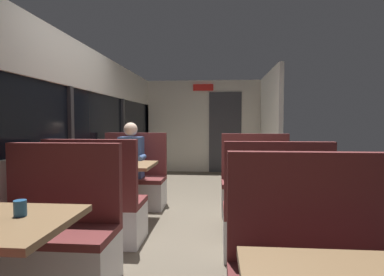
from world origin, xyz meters
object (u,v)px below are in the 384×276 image
(bench_rear_aisle_facing_end, at_px, (274,222))
(coffee_cup_secondary, at_px, (272,165))
(bench_near_window_facing_entry, at_px, (55,243))
(bench_mid_window_facing_entry, at_px, (133,185))
(dining_table_mid_window, at_px, (118,172))
(bench_mid_window_facing_end, at_px, (97,212))
(seated_passenger, at_px, (132,172))
(dining_table_rear_aisle, at_px, (264,176))
(bench_rear_aisle_facing_entry, at_px, (256,190))
(coffee_cup_primary, at_px, (20,208))

(bench_rear_aisle_facing_end, relative_size, coffee_cup_secondary, 12.22)
(bench_near_window_facing_entry, distance_m, bench_mid_window_facing_entry, 2.25)
(dining_table_mid_window, height_order, bench_mid_window_facing_end, bench_mid_window_facing_end)
(bench_mid_window_facing_end, xyz_separation_m, seated_passenger, (0.00, 1.33, 0.21))
(dining_table_rear_aisle, bearing_deg, dining_table_mid_window, 173.62)
(dining_table_rear_aisle, bearing_deg, bench_near_window_facing_entry, -142.90)
(dining_table_mid_window, xyz_separation_m, bench_rear_aisle_facing_entry, (1.79, 0.50, -0.31))
(bench_mid_window_facing_entry, xyz_separation_m, coffee_cup_secondary, (1.86, -1.01, 0.46))
(bench_near_window_facing_entry, relative_size, coffee_cup_secondary, 12.22)
(bench_near_window_facing_entry, height_order, coffee_cup_primary, bench_near_window_facing_entry)
(bench_near_window_facing_entry, xyz_separation_m, bench_mid_window_facing_end, (0.00, 0.85, 0.00))
(dining_table_rear_aisle, xyz_separation_m, bench_rear_aisle_facing_end, (0.00, -0.70, -0.31))
(bench_mid_window_facing_entry, distance_m, coffee_cup_secondary, 2.17)
(bench_rear_aisle_facing_end, height_order, coffee_cup_secondary, bench_rear_aisle_facing_end)
(seated_passenger, bearing_deg, bench_mid_window_facing_end, -90.00)
(bench_near_window_facing_entry, height_order, bench_rear_aisle_facing_entry, same)
(bench_mid_window_facing_end, relative_size, dining_table_rear_aisle, 1.22)
(dining_table_mid_window, xyz_separation_m, bench_mid_window_facing_entry, (0.00, 0.70, -0.31))
(bench_mid_window_facing_end, xyz_separation_m, dining_table_rear_aisle, (1.79, 0.50, 0.31))
(bench_mid_window_facing_end, distance_m, coffee_cup_primary, 1.55)
(bench_near_window_facing_entry, height_order, seated_passenger, seated_passenger)
(dining_table_mid_window, xyz_separation_m, coffee_cup_primary, (0.14, -2.17, 0.15))
(seated_passenger, bearing_deg, coffee_cup_secondary, -26.64)
(bench_mid_window_facing_end, bearing_deg, dining_table_mid_window, 90.00)
(bench_mid_window_facing_entry, bearing_deg, bench_rear_aisle_facing_end, -41.77)
(dining_table_mid_window, distance_m, bench_rear_aisle_facing_end, 2.03)
(bench_mid_window_facing_entry, xyz_separation_m, dining_table_rear_aisle, (1.79, -0.90, 0.31))
(seated_passenger, bearing_deg, bench_rear_aisle_facing_entry, -4.08)
(bench_mid_window_facing_entry, bearing_deg, coffee_cup_secondary, -28.39)
(dining_table_mid_window, bearing_deg, bench_mid_window_facing_end, -90.00)
(dining_table_mid_window, relative_size, bench_mid_window_facing_entry, 0.82)
(bench_mid_window_facing_end, distance_m, seated_passenger, 1.34)
(dining_table_mid_window, relative_size, coffee_cup_primary, 10.00)
(bench_rear_aisle_facing_end, distance_m, coffee_cup_primary, 2.13)
(bench_rear_aisle_facing_end, xyz_separation_m, bench_rear_aisle_facing_entry, (0.00, 1.40, 0.00))
(bench_mid_window_facing_entry, distance_m, bench_rear_aisle_facing_end, 2.40)
(bench_mid_window_facing_entry, bearing_deg, bench_near_window_facing_entry, -90.00)
(bench_rear_aisle_facing_entry, height_order, seated_passenger, seated_passenger)
(bench_rear_aisle_facing_entry, relative_size, seated_passenger, 0.87)
(dining_table_rear_aisle, bearing_deg, bench_rear_aisle_facing_end, -90.00)
(dining_table_mid_window, bearing_deg, bench_rear_aisle_facing_end, -26.68)
(dining_table_rear_aisle, xyz_separation_m, coffee_cup_secondary, (0.07, -0.11, 0.15))
(bench_near_window_facing_entry, xyz_separation_m, bench_rear_aisle_facing_entry, (1.79, 2.05, 0.00))
(coffee_cup_primary, bearing_deg, seated_passenger, 92.91)
(bench_mid_window_facing_end, height_order, bench_mid_window_facing_entry, same)
(dining_table_rear_aisle, relative_size, bench_rear_aisle_facing_end, 0.82)
(bench_mid_window_facing_end, xyz_separation_m, bench_mid_window_facing_entry, (0.00, 1.40, 0.00))
(bench_near_window_facing_entry, bearing_deg, dining_table_mid_window, 90.00)
(dining_table_mid_window, height_order, seated_passenger, seated_passenger)
(bench_rear_aisle_facing_entry, relative_size, coffee_cup_primary, 12.22)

